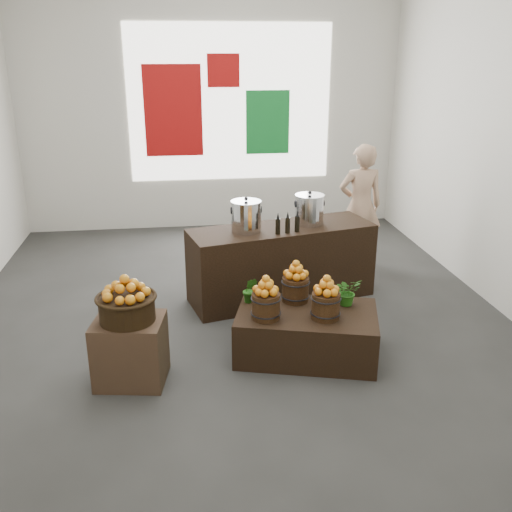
{
  "coord_description": "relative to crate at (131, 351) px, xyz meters",
  "views": [
    {
      "loc": [
        -0.56,
        -5.77,
        2.82
      ],
      "look_at": [
        0.18,
        -0.4,
        0.84
      ],
      "focal_mm": 40.0,
      "sensor_mm": 36.0,
      "label": 1
    }
  ],
  "objects": [
    {
      "name": "counter",
      "position": [
        1.65,
        1.62,
        0.14
      ],
      "size": [
        2.26,
        1.17,
        0.88
      ],
      "primitive_type": "cube",
      "rotation": [
        0.0,
        0.0,
        0.23
      ],
      "color": "black",
      "rests_on": "ground"
    },
    {
      "name": "apple_bucket_front_left",
      "position": [
        1.24,
        0.17,
        0.28
      ],
      "size": [
        0.26,
        0.26,
        0.24
      ],
      "primitive_type": "cylinder",
      "color": "#3A2110",
      "rests_on": "display_table"
    },
    {
      "name": "apple_bucket_rear",
      "position": [
        1.59,
        0.51,
        0.28
      ],
      "size": [
        0.26,
        0.26,
        0.24
      ],
      "primitive_type": "cylinder",
      "color": "#3A2110",
      "rests_on": "display_table"
    },
    {
      "name": "shopper",
      "position": [
        2.9,
        2.6,
        0.53
      ],
      "size": [
        0.62,
        0.41,
        1.66
      ],
      "primitive_type": "imported",
      "rotation": [
        0.0,
        0.0,
        3.17
      ],
      "color": "tan",
      "rests_on": "ground"
    },
    {
      "name": "oil_cruets",
      "position": [
        1.7,
        1.41,
        0.7
      ],
      "size": [
        0.24,
        0.11,
        0.24
      ],
      "primitive_type": null,
      "rotation": [
        0.0,
        0.0,
        0.23
      ],
      "color": "black",
      "rests_on": "counter"
    },
    {
      "name": "deco_red_left",
      "position": [
        0.46,
        4.67,
        1.6
      ],
      "size": [
        0.9,
        0.04,
        1.4
      ],
      "primitive_type": "cube",
      "color": "#9A0C0B",
      "rests_on": "back_wall"
    },
    {
      "name": "wicker_basket",
      "position": [
        0.0,
        0.0,
        0.41
      ],
      "size": [
        0.48,
        0.48,
        0.22
      ],
      "primitive_type": "cylinder",
      "color": "black",
      "rests_on": "crate"
    },
    {
      "name": "apple_bucket_front_right",
      "position": [
        1.79,
        0.1,
        0.28
      ],
      "size": [
        0.26,
        0.26,
        0.24
      ],
      "primitive_type": "cylinder",
      "color": "#3A2110",
      "rests_on": "display_table"
    },
    {
      "name": "deco_red_upper",
      "position": [
        1.26,
        4.67,
        2.2
      ],
      "size": [
        0.5,
        0.04,
        0.5
      ],
      "primitive_type": "cube",
      "color": "#9A0C0B",
      "rests_on": "back_wall"
    },
    {
      "name": "apples_in_bucket_front_right",
      "position": [
        1.79,
        0.1,
        0.49
      ],
      "size": [
        0.2,
        0.2,
        0.18
      ],
      "primitive_type": null,
      "color": "#AB2405",
      "rests_on": "apple_bucket_front_right"
    },
    {
      "name": "herb_garnish_left",
      "position": [
        1.14,
        0.53,
        0.29
      ],
      "size": [
        0.17,
        0.15,
        0.26
      ],
      "primitive_type": "imported",
      "rotation": [
        0.0,
        0.0,
        -0.27
      ],
      "color": "#1F5812",
      "rests_on": "display_table"
    },
    {
      "name": "apples_in_bucket_rear",
      "position": [
        1.59,
        0.51,
        0.49
      ],
      "size": [
        0.2,
        0.2,
        0.18
      ],
      "primitive_type": null,
      "color": "#AB2405",
      "rests_on": "apple_bucket_rear"
    },
    {
      "name": "apples_in_basket",
      "position": [
        0.0,
        0.0,
        0.62
      ],
      "size": [
        0.37,
        0.37,
        0.2
      ],
      "primitive_type": null,
      "color": "#AB2405",
      "rests_on": "wicker_basket"
    },
    {
      "name": "crate",
      "position": [
        0.0,
        0.0,
        0.0
      ],
      "size": [
        0.67,
        0.58,
        0.6
      ],
      "primitive_type": "cube",
      "rotation": [
        0.0,
        0.0,
        -0.16
      ],
      "color": "#4E3324",
      "rests_on": "ground"
    },
    {
      "name": "display_table",
      "position": [
        1.65,
        0.24,
        -0.07
      ],
      "size": [
        1.49,
        1.14,
        0.46
      ],
      "primitive_type": "cube",
      "rotation": [
        0.0,
        0.0,
        -0.27
      ],
      "color": "black",
      "rests_on": "ground"
    },
    {
      "name": "back_wall",
      "position": [
        1.06,
        4.7,
        1.7
      ],
      "size": [
        6.0,
        0.04,
        4.0
      ],
      "primitive_type": "cube",
      "color": "beige",
      "rests_on": "ground"
    },
    {
      "name": "herb_garnish_right",
      "position": [
        2.07,
        0.35,
        0.3
      ],
      "size": [
        0.29,
        0.27,
        0.28
      ],
      "primitive_type": "imported",
      "rotation": [
        0.0,
        0.0,
        0.23
      ],
      "color": "#1F5812",
      "rests_on": "display_table"
    },
    {
      "name": "back_opening",
      "position": [
        1.36,
        4.68,
        1.7
      ],
      "size": [
        3.2,
        0.02,
        2.4
      ],
      "primitive_type": "cube",
      "color": "white",
      "rests_on": "back_wall"
    },
    {
      "name": "deco_green_right",
      "position": [
        1.96,
        4.67,
        1.4
      ],
      "size": [
        0.7,
        0.04,
        1.0
      ],
      "primitive_type": "cube",
      "color": "#117229",
      "rests_on": "back_wall"
    },
    {
      "name": "apples_in_bucket_front_left",
      "position": [
        1.24,
        0.17,
        0.49
      ],
      "size": [
        0.2,
        0.2,
        0.18
      ],
      "primitive_type": null,
      "color": "#AB2405",
      "rests_on": "apple_bucket_front_left"
    },
    {
      "name": "stock_pot_left",
      "position": [
        1.22,
        1.51,
        0.75
      ],
      "size": [
        0.33,
        0.33,
        0.33
      ],
      "primitive_type": "cylinder",
      "color": "silver",
      "rests_on": "counter"
    },
    {
      "name": "ground",
      "position": [
        1.06,
        1.2,
        -0.3
      ],
      "size": [
        7.0,
        7.0,
        0.0
      ],
      "primitive_type": "plane",
      "color": "#32312F",
      "rests_on": "ground"
    },
    {
      "name": "stock_pot_center",
      "position": [
        1.98,
        1.69,
        0.75
      ],
      "size": [
        0.33,
        0.33,
        0.33
      ],
      "primitive_type": "cylinder",
      "color": "silver",
      "rests_on": "counter"
    }
  ]
}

